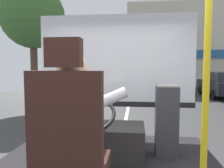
# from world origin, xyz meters

# --- Properties ---
(ground) EXTENTS (18.00, 44.00, 0.06)m
(ground) POSITION_xyz_m (0.00, 8.80, -0.02)
(ground) COLOR #373737
(driver_seat) EXTENTS (0.48, 0.48, 1.29)m
(driver_seat) POSITION_xyz_m (-0.12, -0.48, 1.20)
(driver_seat) COLOR black
(driver_seat) RESTS_ON bus_floor
(bus_driver) EXTENTS (0.78, 0.62, 0.78)m
(bus_driver) POSITION_xyz_m (-0.12, -0.37, 1.37)
(bus_driver) COLOR black
(bus_driver) RESTS_ON driver_seat
(steering_console) EXTENTS (1.10, 0.98, 0.79)m
(steering_console) POSITION_xyz_m (-0.12, 0.67, 0.88)
(steering_console) COLOR #282623
(steering_console) RESTS_ON bus_floor
(handrail_pole) EXTENTS (0.04, 0.04, 2.00)m
(handrail_pole) POSITION_xyz_m (0.79, -0.40, 1.66)
(handrail_pole) COLOR yellow
(handrail_pole) RESTS_ON bus_floor
(fare_box) EXTENTS (0.27, 0.22, 0.89)m
(fare_box) POSITION_xyz_m (0.71, 0.82, 1.11)
(fare_box) COLOR #333338
(fare_box) RESTS_ON bus_floor
(windshield_panel) EXTENTS (2.50, 0.08, 1.48)m
(windshield_panel) POSITION_xyz_m (0.00, 1.62, 1.71)
(windshield_panel) COLOR silver
(street_tree) EXTENTS (2.75, 2.75, 5.33)m
(street_tree) POSITION_xyz_m (-4.13, 7.27, 3.92)
(street_tree) COLOR #4C3828
(street_tree) RESTS_ON ground
(shop_building) EXTENTS (9.16, 4.64, 6.69)m
(shop_building) POSITION_xyz_m (4.21, 17.27, 3.35)
(shop_building) COLOR #BCB29E
(shop_building) RESTS_ON ground
(parked_car_black) EXTENTS (1.93, 3.95, 1.48)m
(parked_car_black) POSITION_xyz_m (5.41, 11.44, 0.76)
(parked_car_black) COLOR black
(parked_car_black) RESTS_ON ground
(parked_car_white) EXTENTS (1.99, 4.23, 1.30)m
(parked_car_white) POSITION_xyz_m (5.38, 16.75, 0.67)
(parked_car_white) COLOR silver
(parked_car_white) RESTS_ON ground
(parked_car_green) EXTENTS (2.02, 4.21, 1.28)m
(parked_car_green) POSITION_xyz_m (4.89, 21.60, 0.66)
(parked_car_green) COLOR #195633
(parked_car_green) RESTS_ON ground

